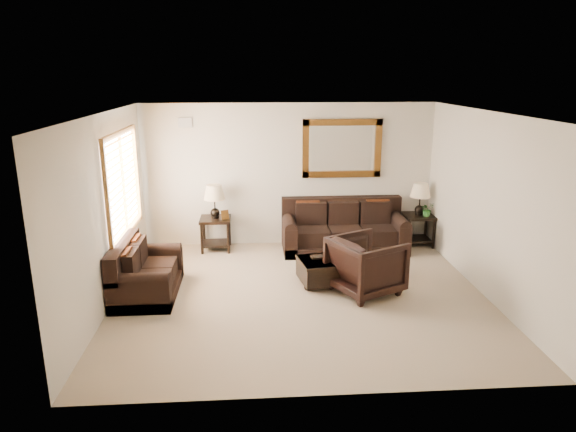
{
  "coord_description": "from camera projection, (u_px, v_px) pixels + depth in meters",
  "views": [
    {
      "loc": [
        -0.69,
        -7.08,
        3.23
      ],
      "look_at": [
        -0.15,
        0.6,
        1.07
      ],
      "focal_mm": 32.0,
      "sensor_mm": 36.0,
      "label": 1
    }
  ],
  "objects": [
    {
      "name": "room",
      "position": [
        301.0,
        208.0,
        7.36
      ],
      "size": [
        5.51,
        5.01,
        2.71
      ],
      "color": "gray",
      "rests_on": "ground"
    },
    {
      "name": "loveseat",
      "position": [
        144.0,
        275.0,
        7.68
      ],
      "size": [
        0.87,
        1.47,
        0.83
      ],
      "rotation": [
        0.0,
        0.0,
        1.57
      ],
      "color": "black",
      "rests_on": "room"
    },
    {
      "name": "end_table_right",
      "position": [
        419.0,
        205.0,
        9.77
      ],
      "size": [
        0.55,
        0.55,
        1.22
      ],
      "color": "black",
      "rests_on": "room"
    },
    {
      "name": "end_table_left",
      "position": [
        215.0,
        208.0,
        9.5
      ],
      "size": [
        0.57,
        0.57,
        1.25
      ],
      "color": "black",
      "rests_on": "room"
    },
    {
      "name": "mirror",
      "position": [
        342.0,
        149.0,
        9.66
      ],
      "size": [
        1.5,
        0.06,
        1.1
      ],
      "color": "#472A0E",
      "rests_on": "room"
    },
    {
      "name": "window",
      "position": [
        124.0,
        184.0,
        7.98
      ],
      "size": [
        0.07,
        1.96,
        1.66
      ],
      "color": "white",
      "rests_on": "room"
    },
    {
      "name": "armchair",
      "position": [
        366.0,
        263.0,
        7.71
      ],
      "size": [
        1.19,
        1.22,
        0.95
      ],
      "primitive_type": "imported",
      "rotation": [
        0.0,
        0.0,
        2.04
      ],
      "color": "black",
      "rests_on": "floor"
    },
    {
      "name": "sofa",
      "position": [
        344.0,
        232.0,
        9.67
      ],
      "size": [
        2.29,
        0.99,
        0.94
      ],
      "color": "black",
      "rests_on": "room"
    },
    {
      "name": "air_vent",
      "position": [
        185.0,
        123.0,
        9.34
      ],
      "size": [
        0.25,
        0.02,
        0.18
      ],
      "primitive_type": "cube",
      "color": "#999999",
      "rests_on": "room"
    },
    {
      "name": "potted_plant",
      "position": [
        427.0,
        211.0,
        9.71
      ],
      "size": [
        0.3,
        0.32,
        0.21
      ],
      "primitive_type": "imported",
      "rotation": [
        0.0,
        0.0,
        0.29
      ],
      "color": "#1F511C",
      "rests_on": "end_table_right"
    },
    {
      "name": "coffee_table",
      "position": [
        338.0,
        268.0,
        8.09
      ],
      "size": [
        1.33,
        0.87,
        0.52
      ],
      "rotation": [
        0.0,
        0.0,
        0.18
      ],
      "color": "black",
      "rests_on": "room"
    }
  ]
}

